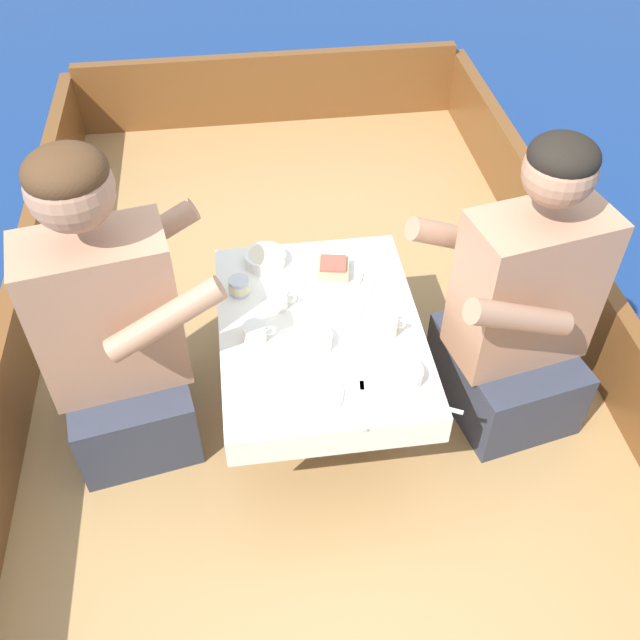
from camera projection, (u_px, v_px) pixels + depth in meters
ground_plane at (316, 440)px, 2.76m from camera, size 60.00×60.00×0.00m
boat_deck at (316, 412)px, 2.63m from camera, size 2.06×3.77×0.35m
gunwale_port at (10, 381)px, 2.30m from camera, size 0.06×3.77×0.31m
gunwale_starboard at (598, 322)px, 2.49m from camera, size 0.06×3.77×0.31m
bow_coaming at (269, 88)px, 3.69m from camera, size 1.94×0.06×0.36m
cockpit_table at (320, 334)px, 2.18m from camera, size 0.61×0.80×0.39m
person_port at (114, 333)px, 2.07m from camera, size 0.57×0.52×1.04m
person_starboard at (519, 315)px, 2.17m from camera, size 0.58×0.53×1.01m
plate_sandwich at (333, 275)px, 2.31m from camera, size 0.19×0.19×0.01m
plate_bread at (309, 393)px, 1.96m from camera, size 0.19×0.19×0.01m
sandwich at (333, 268)px, 2.29m from camera, size 0.12×0.11×0.05m
bowl_port_near at (403, 374)px, 1.98m from camera, size 0.11×0.11×0.04m
bowl_starboard_near at (265, 258)px, 2.35m from camera, size 0.13×0.13×0.04m
bowl_center_far at (312, 339)px, 2.08m from camera, size 0.12×0.12×0.04m
coffee_cup_port at (278, 299)px, 2.19m from camera, size 0.09×0.06×0.06m
coffee_cup_starboard at (255, 332)px, 2.09m from camera, size 0.10×0.07×0.06m
coffee_cup_center at (385, 326)px, 2.11m from camera, size 0.11×0.08×0.06m
tin_can at (239, 286)px, 2.24m from camera, size 0.07×0.07×0.05m
utensil_spoon_starboard at (272, 275)px, 2.31m from camera, size 0.09×0.16×0.01m
utensil_spoon_center at (422, 402)px, 1.94m from camera, size 0.16×0.09×0.01m
utensil_knife_starboard at (366, 298)px, 2.24m from camera, size 0.09×0.16×0.00m
utensil_spoon_port at (344, 252)px, 2.40m from camera, size 0.15×0.11×0.01m
utensil_fork_starboard at (363, 400)px, 1.94m from camera, size 0.04×0.17×0.00m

